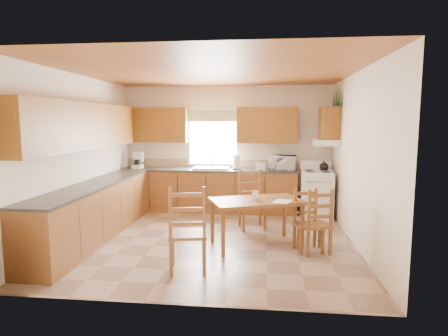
# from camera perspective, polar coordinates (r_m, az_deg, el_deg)

# --- Properties ---
(floor) EXTENTS (4.50, 4.50, 0.00)m
(floor) POSITION_cam_1_polar(r_m,az_deg,el_deg) (6.28, -1.69, -10.79)
(floor) COLOR #8F735C
(floor) RESTS_ON ground
(ceiling) EXTENTS (4.50, 4.50, 0.00)m
(ceiling) POSITION_cam_1_polar(r_m,az_deg,el_deg) (6.03, -1.78, 14.45)
(ceiling) COLOR #9D5827
(ceiling) RESTS_ON floor
(wall_left) EXTENTS (4.50, 4.50, 0.00)m
(wall_left) POSITION_cam_1_polar(r_m,az_deg,el_deg) (6.70, -21.18, 1.66)
(wall_left) COLOR beige
(wall_left) RESTS_ON floor
(wall_right) EXTENTS (4.50, 4.50, 0.00)m
(wall_right) POSITION_cam_1_polar(r_m,az_deg,el_deg) (6.11, 19.65, 1.25)
(wall_right) COLOR beige
(wall_right) RESTS_ON floor
(wall_back) EXTENTS (4.50, 4.50, 0.00)m
(wall_back) POSITION_cam_1_polar(r_m,az_deg,el_deg) (8.23, 0.44, 3.06)
(wall_back) COLOR beige
(wall_back) RESTS_ON floor
(wall_front) EXTENTS (4.50, 4.50, 0.00)m
(wall_front) POSITION_cam_1_polar(r_m,az_deg,el_deg) (3.81, -6.43, -1.68)
(wall_front) COLOR beige
(wall_front) RESTS_ON floor
(lower_cab_back) EXTENTS (3.75, 0.60, 0.88)m
(lower_cab_back) POSITION_cam_1_polar(r_m,az_deg,el_deg) (8.10, -2.43, -3.51)
(lower_cab_back) COLOR brown
(lower_cab_back) RESTS_ON floor
(lower_cab_left) EXTENTS (0.60, 3.60, 0.88)m
(lower_cab_left) POSITION_cam_1_polar(r_m,az_deg,el_deg) (6.57, -19.09, -6.39)
(lower_cab_left) COLOR brown
(lower_cab_left) RESTS_ON floor
(counter_back) EXTENTS (3.75, 0.63, 0.04)m
(counter_back) POSITION_cam_1_polar(r_m,az_deg,el_deg) (8.03, -2.45, -0.28)
(counter_back) COLOR #3A352F
(counter_back) RESTS_ON lower_cab_back
(counter_left) EXTENTS (0.63, 3.60, 0.04)m
(counter_left) POSITION_cam_1_polar(r_m,az_deg,el_deg) (6.48, -19.25, -2.43)
(counter_left) COLOR #3A352F
(counter_left) RESTS_ON lower_cab_left
(backsplash) EXTENTS (3.75, 0.01, 0.18)m
(backsplash) POSITION_cam_1_polar(r_m,az_deg,el_deg) (8.30, -2.15, 0.73)
(backsplash) COLOR #9D8060
(backsplash) RESTS_ON counter_back
(upper_cab_back_left) EXTENTS (1.41, 0.33, 0.75)m
(upper_cab_back_left) POSITION_cam_1_polar(r_m,az_deg,el_deg) (8.35, -10.37, 6.47)
(upper_cab_back_left) COLOR brown
(upper_cab_back_left) RESTS_ON wall_back
(upper_cab_back_right) EXTENTS (1.25, 0.33, 0.75)m
(upper_cab_back_right) POSITION_cam_1_polar(r_m,az_deg,el_deg) (8.00, 6.51, 6.52)
(upper_cab_back_right) COLOR brown
(upper_cab_back_right) RESTS_ON wall_back
(upper_cab_left) EXTENTS (0.33, 3.60, 0.75)m
(upper_cab_left) POSITION_cam_1_polar(r_m,az_deg,el_deg) (6.46, -20.69, 5.99)
(upper_cab_left) COLOR brown
(upper_cab_left) RESTS_ON wall_left
(upper_cab_stove) EXTENTS (0.33, 0.62, 0.62)m
(upper_cab_stove) POSITION_cam_1_polar(r_m,az_deg,el_deg) (7.67, 15.72, 6.62)
(upper_cab_stove) COLOR brown
(upper_cab_stove) RESTS_ON wall_right
(range_hood) EXTENTS (0.44, 0.62, 0.12)m
(range_hood) POSITION_cam_1_polar(r_m,az_deg,el_deg) (7.67, 15.26, 3.79)
(range_hood) COLOR silver
(range_hood) RESTS_ON wall_right
(window_frame) EXTENTS (1.13, 0.02, 1.18)m
(window_frame) POSITION_cam_1_polar(r_m,az_deg,el_deg) (8.23, -1.67, 4.45)
(window_frame) COLOR silver
(window_frame) RESTS_ON wall_back
(window_pane) EXTENTS (1.05, 0.01, 1.10)m
(window_pane) POSITION_cam_1_polar(r_m,az_deg,el_deg) (8.22, -1.67, 4.45)
(window_pane) COLOR white
(window_pane) RESTS_ON wall_back
(window_valance) EXTENTS (1.19, 0.01, 0.24)m
(window_valance) POSITION_cam_1_polar(r_m,az_deg,el_deg) (8.19, -1.71, 7.94)
(window_valance) COLOR #4C643A
(window_valance) RESTS_ON wall_back
(sink_basin) EXTENTS (0.75, 0.45, 0.04)m
(sink_basin) POSITION_cam_1_polar(r_m,az_deg,el_deg) (8.01, -1.92, -0.00)
(sink_basin) COLOR silver
(sink_basin) RESTS_ON counter_back
(pine_decal_a) EXTENTS (0.22, 0.22, 0.36)m
(pine_decal_a) POSITION_cam_1_polar(r_m,az_deg,el_deg) (7.39, 17.27, 10.28)
(pine_decal_a) COLOR #194420
(pine_decal_a) RESTS_ON wall_right
(pine_decal_b) EXTENTS (0.22, 0.22, 0.36)m
(pine_decal_b) POSITION_cam_1_polar(r_m,az_deg,el_deg) (7.71, 16.82, 10.45)
(pine_decal_b) COLOR #194420
(pine_decal_b) RESTS_ON wall_right
(pine_decal_c) EXTENTS (0.22, 0.22, 0.36)m
(pine_decal_c) POSITION_cam_1_polar(r_m,az_deg,el_deg) (8.02, 16.39, 10.03)
(pine_decal_c) COLOR #194420
(pine_decal_c) RESTS_ON wall_right
(stove) EXTENTS (0.67, 0.69, 0.93)m
(stove) POSITION_cam_1_polar(r_m,az_deg,el_deg) (7.77, 13.92, -3.99)
(stove) COLOR silver
(stove) RESTS_ON floor
(coffeemaker) EXTENTS (0.22, 0.25, 0.30)m
(coffeemaker) POSITION_cam_1_polar(r_m,az_deg,el_deg) (8.35, -13.04, 1.02)
(coffeemaker) COLOR silver
(coffeemaker) RESTS_ON counter_back
(paper_towel) EXTENTS (0.15, 0.15, 0.31)m
(paper_towel) POSITION_cam_1_polar(r_m,az_deg,el_deg) (7.93, 1.89, 0.92)
(paper_towel) COLOR white
(paper_towel) RESTS_ON counter_back
(toaster) EXTENTS (0.20, 0.13, 0.16)m
(toaster) POSITION_cam_1_polar(r_m,az_deg,el_deg) (7.86, 5.56, 0.28)
(toaster) COLOR silver
(toaster) RESTS_ON counter_back
(microwave) EXTENTS (0.56, 0.43, 0.31)m
(microwave) POSITION_cam_1_polar(r_m,az_deg,el_deg) (7.92, 8.90, 0.82)
(microwave) COLOR silver
(microwave) RESTS_ON counter_back
(dining_table) EXTENTS (1.56, 1.23, 0.73)m
(dining_table) POSITION_cam_1_polar(r_m,az_deg,el_deg) (5.89, 4.94, -8.31)
(dining_table) COLOR brown
(dining_table) RESTS_ON floor
(chair_near_left) EXTENTS (0.55, 0.53, 1.13)m
(chair_near_left) POSITION_cam_1_polar(r_m,az_deg,el_deg) (4.89, -5.55, -9.14)
(chair_near_left) COLOR brown
(chair_near_left) RESTS_ON floor
(chair_near_right) EXTENTS (0.51, 0.50, 0.97)m
(chair_near_right) POSITION_cam_1_polar(r_m,az_deg,el_deg) (5.71, 13.65, -7.78)
(chair_near_right) COLOR brown
(chair_near_right) RESTS_ON floor
(chair_far_left) EXTENTS (0.54, 0.52, 1.05)m
(chair_far_left) POSITION_cam_1_polar(r_m,az_deg,el_deg) (6.75, 4.33, -4.91)
(chair_far_left) COLOR brown
(chair_far_left) RESTS_ON floor
(chair_far_right) EXTENTS (0.46, 0.45, 0.92)m
(chair_far_right) POSITION_cam_1_polar(r_m,az_deg,el_deg) (5.74, 12.75, -7.89)
(chair_far_right) COLOR brown
(chair_far_right) RESTS_ON floor
(table_paper) EXTENTS (0.33, 0.37, 0.00)m
(table_paper) POSITION_cam_1_polar(r_m,az_deg,el_deg) (5.73, 8.89, -5.04)
(table_paper) COLOR white
(table_paper) RESTS_ON dining_table
(table_card) EXTENTS (0.10, 0.05, 0.13)m
(table_card) POSITION_cam_1_polar(r_m,az_deg,el_deg) (5.86, 4.82, -4.08)
(table_card) COLOR white
(table_card) RESTS_ON dining_table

